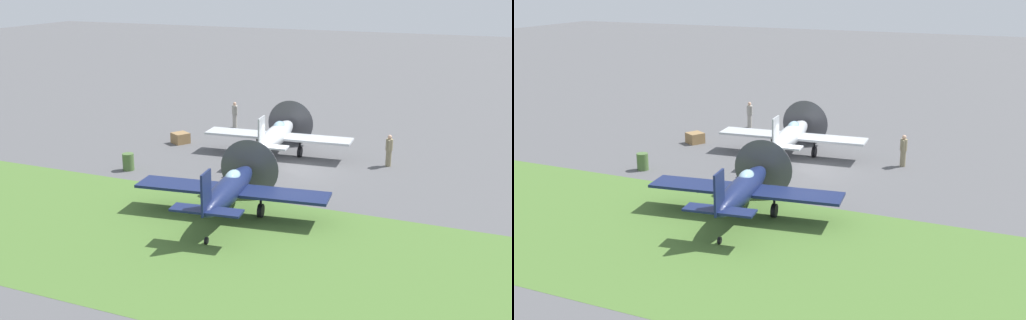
% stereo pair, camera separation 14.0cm
% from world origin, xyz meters
% --- Properties ---
extents(ground_plane, '(160.00, 160.00, 0.00)m').
position_xyz_m(ground_plane, '(0.00, 0.00, 0.00)').
color(ground_plane, '#515154').
extents(grass_verge, '(120.00, 11.00, 0.01)m').
position_xyz_m(grass_verge, '(0.00, -10.67, 0.00)').
color(grass_verge, '#476B2D').
rests_on(grass_verge, ground).
extents(airplane_lead, '(8.48, 6.71, 3.01)m').
position_xyz_m(airplane_lead, '(-1.51, 1.67, 1.26)').
color(airplane_lead, '#B2B7BC').
rests_on(airplane_lead, ground).
extents(airplane_wingman, '(8.48, 6.74, 3.01)m').
position_xyz_m(airplane_wingman, '(-0.02, -7.59, 1.26)').
color(airplane_wingman, '#141E47').
rests_on(airplane_wingman, ground).
extents(ground_crew_chief, '(0.38, 0.62, 1.73)m').
position_xyz_m(ground_crew_chief, '(4.67, 2.31, 0.91)').
color(ground_crew_chief, '#847A5B').
rests_on(ground_crew_chief, ground).
extents(ground_crew_mechanic, '(0.53, 0.41, 1.73)m').
position_xyz_m(ground_crew_mechanic, '(-6.62, 6.99, 0.91)').
color(ground_crew_mechanic, '#9E998E').
rests_on(ground_crew_mechanic, ground).
extents(fuel_drum, '(0.60, 0.60, 0.90)m').
position_xyz_m(fuel_drum, '(-7.77, -3.77, 0.45)').
color(fuel_drum, '#476633').
rests_on(fuel_drum, ground).
extents(supply_crate, '(1.23, 1.23, 0.64)m').
position_xyz_m(supply_crate, '(-7.96, 2.04, 0.32)').
color(supply_crate, olive).
rests_on(supply_crate, ground).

